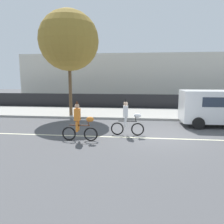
# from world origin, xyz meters

# --- Properties ---
(ground_plane) EXTENTS (80.00, 80.00, 0.00)m
(ground_plane) POSITION_xyz_m (0.00, 0.00, 0.00)
(ground_plane) COLOR #4C4C4F
(road_centre_line) EXTENTS (36.00, 0.14, 0.01)m
(road_centre_line) POSITION_xyz_m (0.00, -0.50, 0.00)
(road_centre_line) COLOR beige
(road_centre_line) RESTS_ON ground
(sidewalk_curb) EXTENTS (60.00, 5.00, 0.15)m
(sidewalk_curb) POSITION_xyz_m (0.00, 6.50, 0.07)
(sidewalk_curb) COLOR #9E9B93
(sidewalk_curb) RESTS_ON ground
(fence_line) EXTENTS (40.00, 0.08, 1.40)m
(fence_line) POSITION_xyz_m (0.00, 9.40, 0.70)
(fence_line) COLOR black
(fence_line) RESTS_ON ground
(building_backdrop) EXTENTS (28.00, 8.00, 5.65)m
(building_backdrop) POSITION_xyz_m (-1.30, 18.00, 2.82)
(building_backdrop) COLOR beige
(building_backdrop) RESTS_ON ground
(parade_cyclist_orange) EXTENTS (1.72, 0.50, 1.92)m
(parade_cyclist_orange) POSITION_xyz_m (-3.97, -1.33, 0.84)
(parade_cyclist_orange) COLOR black
(parade_cyclist_orange) RESTS_ON ground
(parade_cyclist_zebra) EXTENTS (1.72, 0.50, 1.92)m
(parade_cyclist_zebra) POSITION_xyz_m (-1.78, -0.09, 0.84)
(parade_cyclist_zebra) COLOR black
(parade_cyclist_zebra) RESTS_ON ground
(street_tree_near_lamp) EXTENTS (4.30, 4.30, 7.56)m
(street_tree_near_lamp) POSITION_xyz_m (-6.25, 4.68, 5.55)
(street_tree_near_lamp) COLOR brown
(street_tree_near_lamp) RESTS_ON sidewalk_curb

